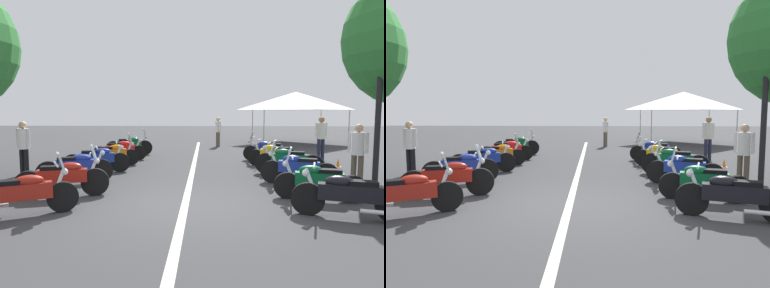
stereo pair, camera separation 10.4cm
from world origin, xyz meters
TOP-DOWN VIEW (x-y plane):
  - ground_plane at (0.00, 0.00)m, footprint 80.00×80.00m
  - lane_centre_stripe at (4.39, 0.00)m, footprint 21.05×0.16m
  - motorcycle_left_row_0 at (-0.92, 3.05)m, footprint 1.20×1.94m
  - motorcycle_left_row_1 at (0.59, 2.86)m, footprint 0.84×2.07m
  - motorcycle_left_row_2 at (2.09, 3.15)m, footprint 0.96×1.95m
  - motorcycle_left_row_3 at (3.76, 3.08)m, footprint 0.84×2.08m
  - motorcycle_left_row_4 at (5.12, 2.95)m, footprint 0.92×1.90m
  - motorcycle_left_row_5 at (6.54, 3.02)m, footprint 0.88×2.10m
  - motorcycle_left_row_6 at (8.23, 3.01)m, footprint 0.86×2.05m
  - motorcycle_right_row_0 at (-0.80, -3.09)m, footprint 0.94×2.04m
  - motorcycle_right_row_1 at (0.52, -2.95)m, footprint 0.82×1.96m
  - motorcycle_right_row_2 at (2.17, -2.95)m, footprint 0.94×1.98m
  - motorcycle_right_row_3 at (3.59, -3.03)m, footprint 0.90×2.05m
  - motorcycle_right_row_4 at (5.25, -2.94)m, footprint 0.94×1.92m
  - motorcycle_right_row_5 at (6.62, -2.95)m, footprint 0.88×2.01m
  - street_lamp_twin_globe at (1.63, -4.76)m, footprint 0.32×1.22m
  - traffic_cone_0 at (3.00, -4.34)m, footprint 0.36×0.36m
  - bystander_0 at (3.17, 5.19)m, footprint 0.32×0.51m
  - bystander_1 at (2.22, -4.56)m, footprint 0.39×0.41m
  - bystander_2 at (6.89, -5.13)m, footprint 0.32×0.52m
  - bystander_3 at (12.31, -1.15)m, footprint 0.49×0.32m
  - event_tent at (14.42, -6.03)m, footprint 5.19×5.19m

SIDE VIEW (x-z plane):
  - ground_plane at x=0.00m, z-range 0.00..0.00m
  - lane_centre_stripe at x=4.39m, z-range 0.00..0.01m
  - traffic_cone_0 at x=3.00m, z-range -0.02..0.60m
  - motorcycle_right_row_4 at x=5.25m, z-range -0.05..0.94m
  - motorcycle_left_row_5 at x=6.54m, z-range -0.04..0.94m
  - motorcycle_right_row_0 at x=-0.80m, z-range -0.04..0.95m
  - motorcycle_left_row_3 at x=3.76m, z-range -0.04..0.96m
  - motorcycle_right_row_1 at x=0.52m, z-range -0.14..1.05m
  - motorcycle_left_row_4 at x=5.12m, z-range -0.14..1.05m
  - motorcycle_left_row_0 at x=-0.92m, z-range -0.14..1.06m
  - motorcycle_right_row_5 at x=6.62m, z-range -0.14..1.06m
  - motorcycle_left_row_2 at x=2.09m, z-range -0.04..0.97m
  - motorcycle_right_row_2 at x=2.17m, z-range -0.14..1.07m
  - motorcycle_right_row_3 at x=3.59m, z-range -0.04..0.98m
  - motorcycle_left_row_1 at x=0.59m, z-range -0.14..1.08m
  - motorcycle_left_row_6 at x=8.23m, z-range -0.14..1.09m
  - bystander_1 at x=2.22m, z-range 0.14..1.80m
  - bystander_3 at x=12.31m, z-range 0.14..1.80m
  - bystander_0 at x=3.17m, z-range 0.15..1.84m
  - bystander_2 at x=6.89m, z-range 0.16..1.95m
  - event_tent at x=14.42m, z-range 1.05..4.25m
  - street_lamp_twin_globe at x=1.63m, z-range 0.93..6.23m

